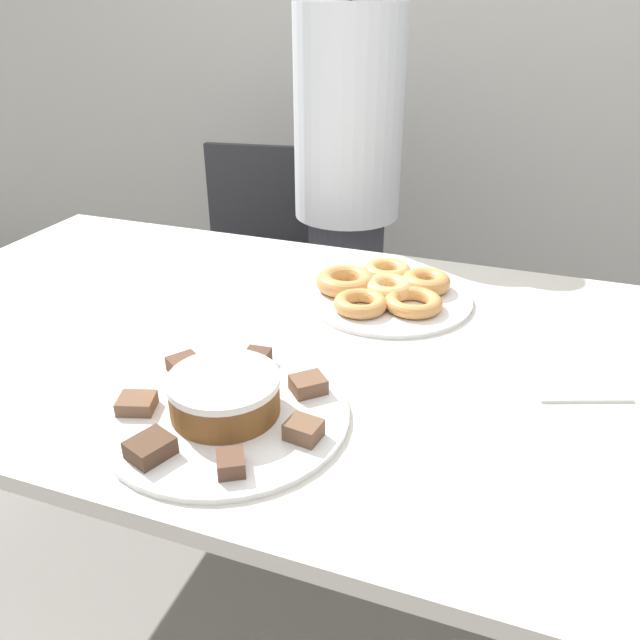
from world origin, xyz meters
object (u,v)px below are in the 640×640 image
Objects in this scene: person_standing at (347,196)px; plate_donuts at (388,297)px; napkin at (574,381)px; plate_cake at (226,414)px; frosted_cake at (224,394)px; office_chair_left at (252,282)px.

person_standing is 4.17× the size of plate_donuts.
napkin is (0.38, -0.22, -0.00)m from plate_donuts.
plate_cake is 0.52m from plate_donuts.
person_standing is at bearing 97.60° from plate_cake.
frosted_cake is (0.00, 0.00, 0.04)m from plate_cake.
plate_donuts is at bearing -53.54° from office_chair_left.
plate_cake is 2.23× the size of frosted_cake.
person_standing is at bearing 97.60° from frosted_cake.
plate_cake is 0.59m from napkin.
office_chair_left is (-0.39, 0.10, -0.39)m from person_standing.
plate_cake is 2.11× the size of napkin.
plate_donuts is 2.09× the size of frosted_cake.
plate_cake is at bearing -73.73° from office_chair_left.
frosted_cake is (0.53, -1.18, 0.38)m from office_chair_left.
plate_cake is at bearing 0.00° from frosted_cake.
napkin is (0.52, 0.29, -0.04)m from frosted_cake.
plate_cake is at bearing -150.74° from napkin.
person_standing reaches higher than frosted_cake.
person_standing is 8.26× the size of napkin.
person_standing is at bearing -23.02° from office_chair_left.
office_chair_left reaches higher than plate_cake.
napkin is (0.66, -0.79, -0.04)m from person_standing.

